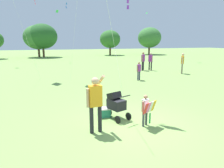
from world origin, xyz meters
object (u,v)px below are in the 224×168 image
object	(u,v)px
child_with_butterfly_kite	(146,108)
cooler_box	(104,112)
stroller	(116,103)
person_sitting_far	(151,60)
person_kid_running	(182,62)
person_adult_flyer	(95,100)
person_couple_left	(143,60)
person_red_shirt	(139,70)

from	to	relation	value
child_with_butterfly_kite	cooler_box	distance (m)	1.72
child_with_butterfly_kite	stroller	size ratio (longest dim) A/B	0.98
child_with_butterfly_kite	cooler_box	xyz separation A→B (m)	(-1.11, 1.22, -0.47)
person_sitting_far	person_kid_running	distance (m)	3.10
child_with_butterfly_kite	person_adult_flyer	world-z (taller)	person_adult_flyer
person_couple_left	child_with_butterfly_kite	bearing A→B (deg)	-115.84
person_couple_left	person_adult_flyer	bearing A→B (deg)	-122.40
child_with_butterfly_kite	person_adult_flyer	bearing A→B (deg)	178.25
stroller	person_couple_left	bearing A→B (deg)	59.21
person_sitting_far	person_couple_left	distance (m)	0.74
person_couple_left	person_kid_running	world-z (taller)	person_kid_running
person_couple_left	cooler_box	world-z (taller)	person_couple_left
child_with_butterfly_kite	person_kid_running	distance (m)	11.97
person_couple_left	cooler_box	distance (m)	12.38
person_red_shirt	person_kid_running	size ratio (longest dim) A/B	0.75
cooler_box	child_with_butterfly_kite	bearing A→B (deg)	-47.64
cooler_box	person_sitting_far	bearing A→B (deg)	53.92
child_with_butterfly_kite	person_couple_left	world-z (taller)	person_couple_left
person_adult_flyer	person_red_shirt	bearing A→B (deg)	56.07
stroller	person_couple_left	xyz separation A→B (m)	(6.35, 10.65, 0.44)
person_adult_flyer	person_couple_left	distance (m)	13.65
stroller	person_red_shirt	size ratio (longest dim) A/B	0.83
person_adult_flyer	cooler_box	world-z (taller)	person_adult_flyer
person_sitting_far	person_couple_left	world-z (taller)	person_couple_left
person_adult_flyer	person_couple_left	world-z (taller)	person_adult_flyer
child_with_butterfly_kite	person_adult_flyer	size ratio (longest dim) A/B	0.59
stroller	person_kid_running	world-z (taller)	person_kid_running
stroller	person_kid_running	distance (m)	11.84
stroller	cooler_box	world-z (taller)	stroller
person_adult_flyer	person_kid_running	size ratio (longest dim) A/B	1.04
stroller	person_kid_running	size ratio (longest dim) A/B	0.63
person_adult_flyer	cooler_box	size ratio (longest dim) A/B	4.12
child_with_butterfly_kite	cooler_box	bearing A→B (deg)	132.36
stroller	person_adult_flyer	bearing A→B (deg)	-137.79
child_with_butterfly_kite	person_red_shirt	xyz separation A→B (m)	(3.17, 7.30, 0.14)
child_with_butterfly_kite	person_couple_left	size ratio (longest dim) A/B	0.61
person_red_shirt	child_with_butterfly_kite	bearing A→B (deg)	-113.47
person_kid_running	person_red_shirt	bearing A→B (deg)	-162.24
person_red_shirt	person_couple_left	xyz separation A→B (m)	(2.44, 4.28, 0.26)
child_with_butterfly_kite	person_kid_running	xyz separation A→B (m)	(8.04, 8.86, 0.40)
child_with_butterfly_kite	person_sitting_far	bearing A→B (deg)	61.03
child_with_butterfly_kite	person_sitting_far	size ratio (longest dim) A/B	0.63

